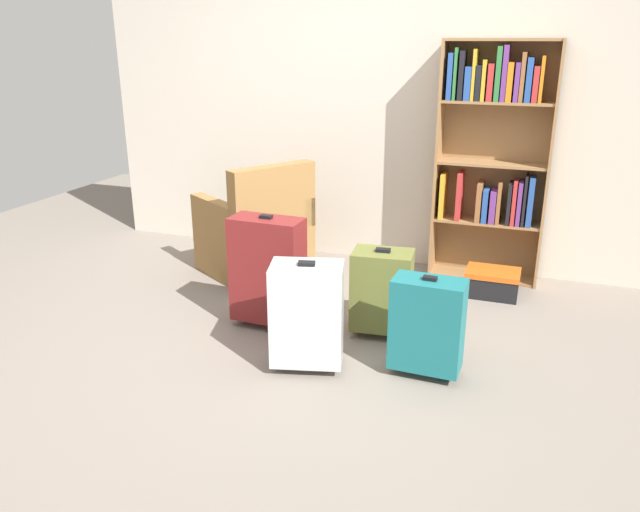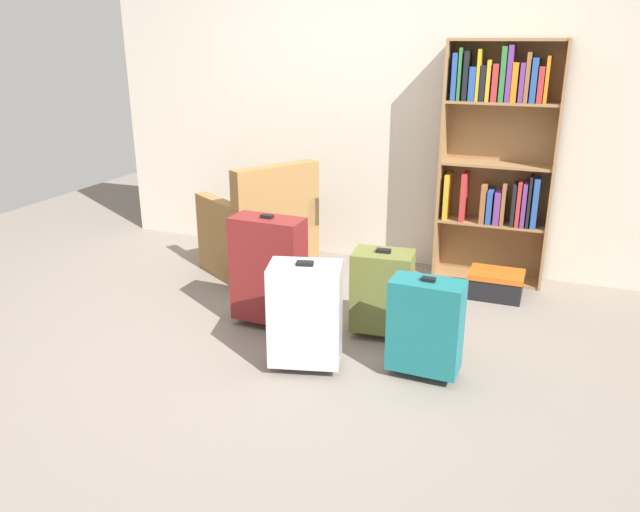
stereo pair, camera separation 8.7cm
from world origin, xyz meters
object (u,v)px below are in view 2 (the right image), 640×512
mug (326,271)px  suitcase_dark_red (268,269)px  suitcase_silver (305,313)px  storage_box (496,284)px  suitcase_olive (382,291)px  suitcase_teal (426,326)px  bookshelf (499,151)px  armchair (260,234)px

mug → suitcase_dark_red: size_ratio=0.16×
suitcase_silver → suitcase_dark_red: size_ratio=0.86×
storage_box → suitcase_olive: suitcase_olive is taller
mug → suitcase_dark_red: 1.00m
suitcase_silver → suitcase_teal: suitcase_silver is taller
suitcase_dark_red → suitcase_olive: 0.73m
bookshelf → suitcase_teal: size_ratio=3.03×
suitcase_olive → suitcase_teal: bearing=-48.6°
suitcase_teal → suitcase_dark_red: 1.11m
armchair → mug: bearing=8.7°
suitcase_teal → storage_box: bearing=79.2°
mug → storage_box: 1.29m
bookshelf → suitcase_olive: size_ratio=3.11×
suitcase_teal → suitcase_olive: (-0.36, 0.41, -0.01)m
suitcase_teal → suitcase_olive: suitcase_teal is taller
armchair → storage_box: 1.83m
suitcase_silver → suitcase_olive: 0.62m
storage_box → suitcase_silver: size_ratio=0.59×
suitcase_olive → bookshelf: bearing=68.1°
bookshelf → suitcase_teal: (-0.15, -1.66, -0.69)m
bookshelf → suitcase_teal: bearing=-95.0°
suitcase_olive → mug: bearing=129.6°
bookshelf → mug: (-1.18, -0.44, -0.95)m
bookshelf → mug: bearing=-159.7°
armchair → suitcase_teal: armchair is taller
suitcase_dark_red → storage_box: bearing=37.6°
storage_box → suitcase_teal: 1.34m
storage_box → suitcase_olive: 1.09m
armchair → suitcase_silver: size_ratio=1.51×
mug → storage_box: storage_box is taller
bookshelf → suitcase_teal: bookshelf is taller
armchair → suitcase_olive: bearing=-31.5°
bookshelf → suitcase_dark_red: bearing=-131.4°
armchair → suitcase_teal: 1.93m
suitcase_silver → suitcase_dark_red: suitcase_dark_red is taller
armchair → storage_box: armchair is taller
mug → suitcase_olive: suitcase_olive is taller
bookshelf → suitcase_olive: (-0.50, -1.26, -0.69)m
storage_box → suitcase_olive: (-0.61, -0.89, 0.20)m
suitcase_silver → suitcase_dark_red: bearing=135.2°
suitcase_olive → armchair: bearing=148.5°
suitcase_silver → suitcase_olive: size_ratio=1.12×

